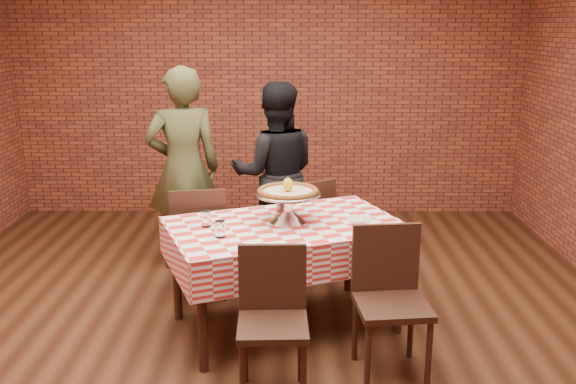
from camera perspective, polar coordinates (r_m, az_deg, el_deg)
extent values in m
plane|color=black|center=(4.33, -3.05, -13.41)|extent=(6.00, 6.00, 0.00)
plane|color=brown|center=(6.83, -1.78, 9.94)|extent=(5.50, 0.00, 5.50)
cube|color=#342014|center=(4.37, -0.26, -7.70)|extent=(1.76, 1.42, 0.75)
cylinder|color=beige|center=(4.22, -0.01, -0.01)|extent=(0.44, 0.44, 0.03)
ellipsoid|color=yellow|center=(4.21, -0.01, 0.69)|extent=(0.08, 0.08, 0.09)
cylinder|color=white|center=(3.98, -6.24, -3.39)|extent=(0.09, 0.09, 0.11)
cylinder|color=white|center=(4.20, -7.50, -2.45)|extent=(0.09, 0.09, 0.11)
cylinder|color=white|center=(4.33, 6.48, -2.50)|extent=(0.23, 0.23, 0.01)
cube|color=white|center=(4.26, 7.53, -2.89)|extent=(0.06, 0.06, 0.00)
cube|color=white|center=(4.35, 7.56, -2.50)|extent=(0.06, 0.04, 0.00)
cube|color=silver|center=(4.49, -0.41, -0.83)|extent=(0.12, 0.10, 0.16)
imported|color=#424524|center=(5.39, -9.56, 2.10)|extent=(0.72, 0.57, 1.75)
imported|color=black|center=(5.45, -1.18, 1.70)|extent=(0.81, 0.65, 1.60)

